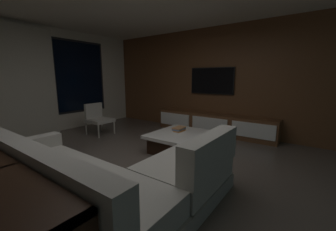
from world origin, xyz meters
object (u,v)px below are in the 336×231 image
object	(u,v)px
book_stack_on_coffee_table	(179,129)
accent_chair_near_window	(98,117)
sectional_couch	(104,182)
coffee_table	(183,142)
mounted_tv	(212,81)
media_console	(214,124)

from	to	relation	value
book_stack_on_coffee_table	accent_chair_near_window	size ratio (longest dim) A/B	0.37
book_stack_on_coffee_table	sectional_couch	bearing A→B (deg)	-169.43
coffee_table	accent_chair_near_window	world-z (taller)	accent_chair_near_window
coffee_table	mounted_tv	world-z (taller)	mounted_tv
sectional_couch	accent_chair_near_window	world-z (taller)	sectional_couch
book_stack_on_coffee_table	accent_chair_near_window	xyz separation A→B (m)	(-0.29, 2.30, 0.03)
mounted_tv	coffee_table	bearing A→B (deg)	-172.25
sectional_couch	accent_chair_near_window	size ratio (longest dim) A/B	3.21
accent_chair_near_window	mounted_tv	distance (m)	3.09
coffee_table	mounted_tv	size ratio (longest dim) A/B	0.98
accent_chair_near_window	media_console	xyz separation A→B (m)	(1.76, -2.43, -0.18)
media_console	accent_chair_near_window	bearing A→B (deg)	125.87
sectional_couch	book_stack_on_coffee_table	distance (m)	2.18
book_stack_on_coffee_table	media_console	distance (m)	1.48
sectional_couch	mounted_tv	xyz separation A→B (m)	(3.78, 0.47, 1.06)
book_stack_on_coffee_table	coffee_table	bearing A→B (deg)	-125.74
sectional_couch	mounted_tv	world-z (taller)	mounted_tv
accent_chair_near_window	media_console	size ratio (longest dim) A/B	0.25
coffee_table	accent_chair_near_window	distance (m)	2.49
sectional_couch	book_stack_on_coffee_table	size ratio (longest dim) A/B	8.57
sectional_couch	book_stack_on_coffee_table	world-z (taller)	sectional_couch
book_stack_on_coffee_table	accent_chair_near_window	bearing A→B (deg)	97.21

